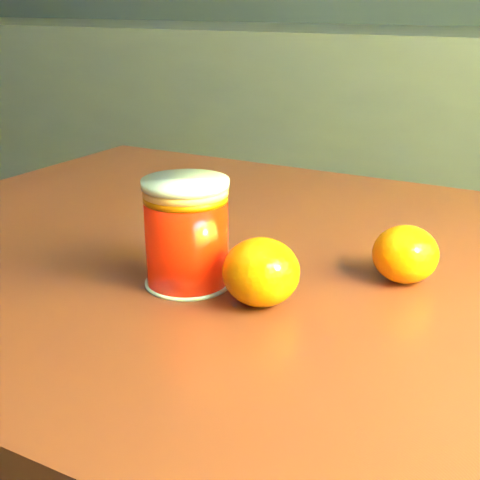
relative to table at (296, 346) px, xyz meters
The scene contains 5 objects.
kitchen_counter 1.50m from the table, 123.79° to the left, with size 3.15×0.60×0.90m, color #56555A.
table is the anchor object (origin of this frame).
juice_glass 0.18m from the table, 121.32° to the right, with size 0.08×0.08×0.09m.
orange_front 0.16m from the table, 81.77° to the right, with size 0.06×0.06×0.06m, color orange.
orange_back 0.16m from the table, ahead, with size 0.06×0.06×0.05m, color orange.
Camera 1 is at (1.08, -0.34, 0.98)m, focal length 50.00 mm.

